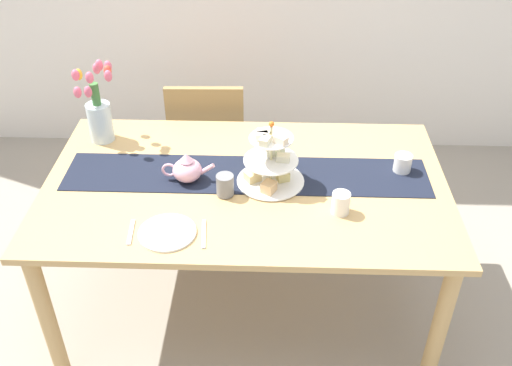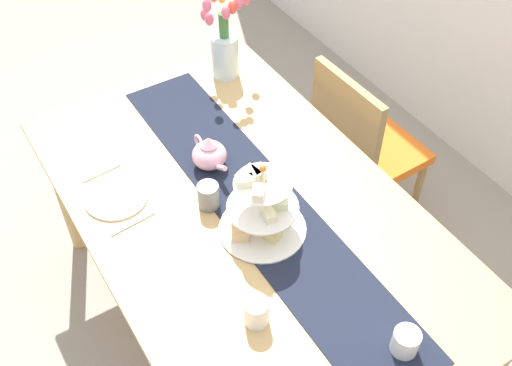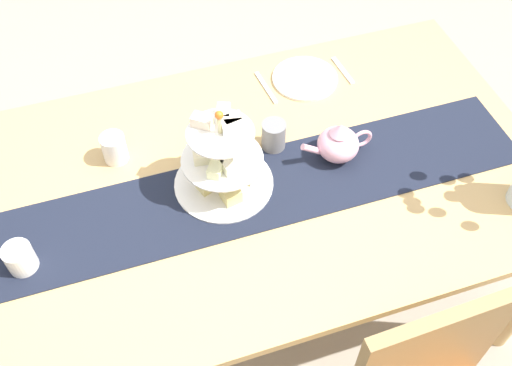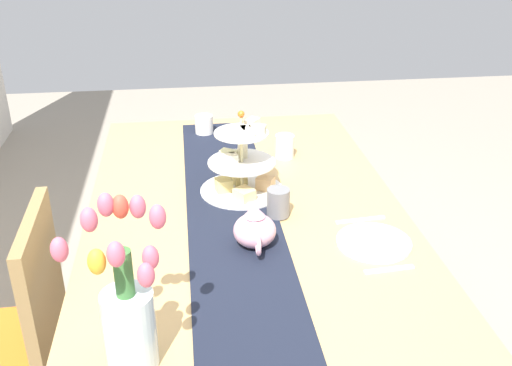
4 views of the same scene
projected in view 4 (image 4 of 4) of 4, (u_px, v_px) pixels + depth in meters
dining_table at (246, 229)px, 2.09m from camera, size 1.79×1.07×0.77m
chair_left at (12, 336)px, 1.85m from camera, size 0.43×0.43×0.91m
table_runner at (231, 206)px, 2.04m from camera, size 1.64×0.30×0.00m
tiered_cake_stand at (242, 167)px, 2.10m from camera, size 0.30×0.30×0.30m
teapot at (255, 229)px, 1.79m from camera, size 0.24×0.13×0.14m
tulip_vase at (128, 309)px, 1.30m from camera, size 0.20×0.23×0.40m
cream_jug at (204, 125)px, 2.65m from camera, size 0.08×0.08×0.08m
dinner_plate_left at (374, 242)px, 1.83m from camera, size 0.23×0.23×0.01m
fork_left at (389, 269)px, 1.70m from camera, size 0.03×0.15×0.01m
knife_left at (360, 220)px, 1.96m from camera, size 0.03×0.17×0.01m
mug_grey at (278, 202)px, 1.96m from camera, size 0.08×0.08×0.09m
mug_white_text at (285, 146)px, 2.41m from camera, size 0.08×0.08×0.09m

